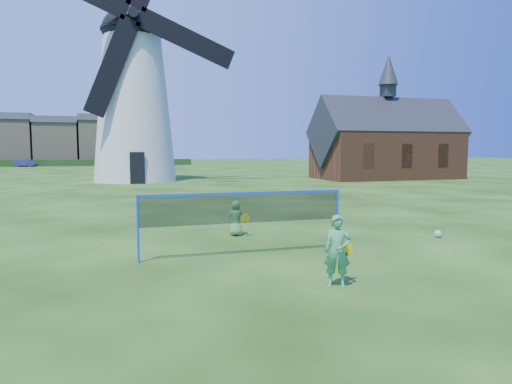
{
  "coord_description": "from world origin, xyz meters",
  "views": [
    {
      "loc": [
        -3.21,
        -10.59,
        2.58
      ],
      "look_at": [
        0.2,
        0.5,
        1.5
      ],
      "focal_mm": 32.35,
      "sensor_mm": 36.0,
      "label": 1
    }
  ],
  "objects_px": {
    "windmill": "(134,96)",
    "player_girl": "(338,251)",
    "car_right": "(25,163)",
    "chapel": "(387,144)",
    "play_ball": "(438,234)",
    "player_boy": "(236,218)",
    "badminton_net": "(244,209)"
  },
  "relations": [
    {
      "from": "windmill",
      "to": "player_girl",
      "type": "bearing_deg",
      "value": -85.71
    },
    {
      "from": "car_right",
      "to": "player_girl",
      "type": "bearing_deg",
      "value": -143.47
    },
    {
      "from": "chapel",
      "to": "play_ball",
      "type": "xyz_separation_m",
      "value": [
        -13.97,
        -24.41,
        -2.92
      ]
    },
    {
      "from": "windmill",
      "to": "player_boy",
      "type": "xyz_separation_m",
      "value": [
        1.8,
        -25.36,
        -6.31
      ]
    },
    {
      "from": "car_right",
      "to": "player_boy",
      "type": "bearing_deg",
      "value": -142.74
    },
    {
      "from": "badminton_net",
      "to": "car_right",
      "type": "xyz_separation_m",
      "value": [
        -15.59,
        64.75,
        -0.59
      ]
    },
    {
      "from": "player_boy",
      "to": "car_right",
      "type": "height_order",
      "value": "car_right"
    },
    {
      "from": "badminton_net",
      "to": "play_ball",
      "type": "bearing_deg",
      "value": 4.94
    },
    {
      "from": "play_ball",
      "to": "player_girl",
      "type": "bearing_deg",
      "value": -145.33
    },
    {
      "from": "windmill",
      "to": "badminton_net",
      "type": "xyz_separation_m",
      "value": [
        1.33,
        -27.92,
        -5.7
      ]
    },
    {
      "from": "chapel",
      "to": "play_ball",
      "type": "height_order",
      "value": "chapel"
    },
    {
      "from": "car_right",
      "to": "play_ball",
      "type": "bearing_deg",
      "value": -138.61
    },
    {
      "from": "badminton_net",
      "to": "play_ball",
      "type": "relative_size",
      "value": 22.95
    },
    {
      "from": "chapel",
      "to": "player_boy",
      "type": "height_order",
      "value": "chapel"
    },
    {
      "from": "windmill",
      "to": "chapel",
      "type": "height_order",
      "value": "windmill"
    },
    {
      "from": "windmill",
      "to": "car_right",
      "type": "height_order",
      "value": "windmill"
    },
    {
      "from": "badminton_net",
      "to": "play_ball",
      "type": "xyz_separation_m",
      "value": [
        6.03,
        0.52,
        -1.03
      ]
    },
    {
      "from": "windmill",
      "to": "player_boy",
      "type": "distance_m",
      "value": 26.2
    },
    {
      "from": "player_boy",
      "to": "car_right",
      "type": "bearing_deg",
      "value": -63.97
    },
    {
      "from": "player_girl",
      "to": "car_right",
      "type": "xyz_separation_m",
      "value": [
        -16.57,
        67.72,
        -0.13
      ]
    },
    {
      "from": "player_girl",
      "to": "play_ball",
      "type": "bearing_deg",
      "value": 59.64
    },
    {
      "from": "chapel",
      "to": "play_ball",
      "type": "distance_m",
      "value": 28.27
    },
    {
      "from": "badminton_net",
      "to": "play_ball",
      "type": "height_order",
      "value": "badminton_net"
    },
    {
      "from": "windmill",
      "to": "badminton_net",
      "type": "bearing_deg",
      "value": -87.27
    },
    {
      "from": "chapel",
      "to": "player_boy",
      "type": "relative_size",
      "value": 12.03
    },
    {
      "from": "windmill",
      "to": "chapel",
      "type": "xyz_separation_m",
      "value": [
        21.33,
        -2.99,
        -3.81
      ]
    },
    {
      "from": "chapel",
      "to": "play_ball",
      "type": "bearing_deg",
      "value": -119.78
    },
    {
      "from": "windmill",
      "to": "chapel",
      "type": "relative_size",
      "value": 1.59
    },
    {
      "from": "player_boy",
      "to": "play_ball",
      "type": "height_order",
      "value": "player_boy"
    },
    {
      "from": "badminton_net",
      "to": "player_boy",
      "type": "xyz_separation_m",
      "value": [
        0.47,
        2.56,
        -0.61
      ]
    },
    {
      "from": "windmill",
      "to": "badminton_net",
      "type": "height_order",
      "value": "windmill"
    },
    {
      "from": "chapel",
      "to": "windmill",
      "type": "bearing_deg",
      "value": 172.01
    }
  ]
}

